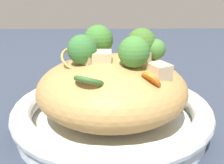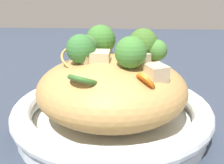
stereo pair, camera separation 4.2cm
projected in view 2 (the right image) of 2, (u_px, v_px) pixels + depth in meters
ground_plane at (112, 127)px, 0.45m from camera, size 3.00×3.00×0.00m
serving_bowl at (112, 113)px, 0.44m from camera, size 0.33×0.33×0.05m
noodle_heap at (112, 88)px, 0.43m from camera, size 0.25×0.25×0.12m
broccoli_florets at (116, 46)px, 0.41m from camera, size 0.15×0.17×0.07m
carrot_coins at (138, 67)px, 0.37m from camera, size 0.10×0.06×0.04m
zucchini_slices at (92, 60)px, 0.42m from camera, size 0.20×0.08×0.04m
chicken_chunks at (121, 63)px, 0.38m from camera, size 0.08×0.14×0.04m
chopsticks_pair at (121, 71)px, 0.77m from camera, size 0.05×0.22×0.01m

